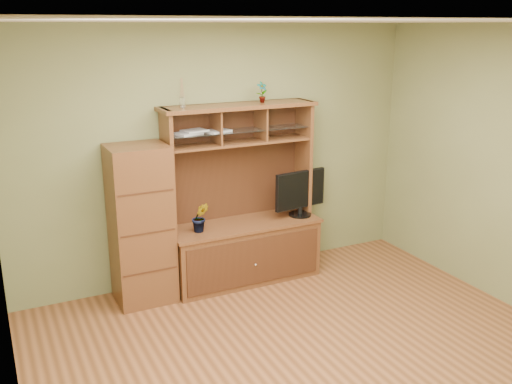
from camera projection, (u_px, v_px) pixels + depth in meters
room at (321, 205)px, 4.35m from camera, size 4.54×4.04×2.74m
media_hutch at (243, 233)px, 6.13m from camera, size 1.66×0.61×1.90m
monitor at (300, 192)px, 6.23m from camera, size 0.64×0.25×0.51m
orchid_plant at (200, 217)px, 5.76m from camera, size 0.20×0.18×0.31m
top_plant at (262, 92)px, 5.89m from camera, size 0.12×0.08×0.21m
reed_diffuser at (182, 96)px, 5.52m from camera, size 0.06×0.06×0.28m
magazines at (199, 132)px, 5.70m from camera, size 0.61×0.27×0.04m
side_cabinet at (141, 225)px, 5.59m from camera, size 0.57×0.52×1.58m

